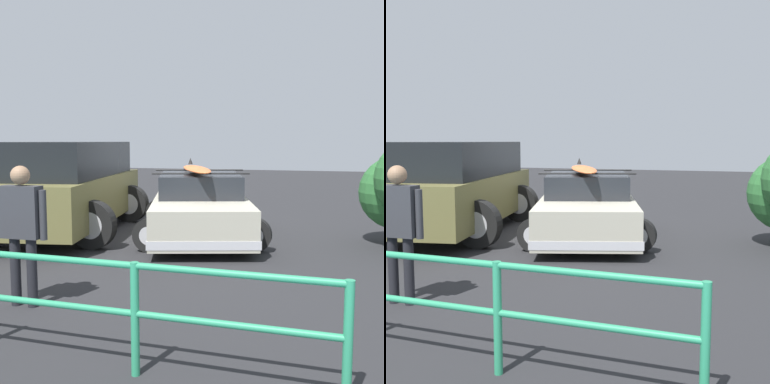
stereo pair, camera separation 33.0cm
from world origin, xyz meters
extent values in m
cube|color=#28282B|center=(0.00, 0.00, -0.01)|extent=(44.00, 44.00, 0.02)
cube|color=#B7B29E|center=(-0.51, 0.17, 0.48)|extent=(2.87, 4.58, 0.65)
cube|color=#23262B|center=(-0.46, 0.01, 1.02)|extent=(2.05, 2.39, 0.43)
cube|color=silver|center=(-1.09, 2.18, 0.28)|extent=(1.74, 0.60, 0.14)
cube|color=silver|center=(0.08, -1.83, 0.28)|extent=(1.74, 0.60, 0.14)
cylinder|color=black|center=(-1.74, 1.19, 0.29)|extent=(0.58, 0.18, 0.58)
cylinder|color=#B7B7BC|center=(-1.74, 1.19, 0.29)|extent=(0.32, 0.19, 0.32)
cylinder|color=black|center=(-0.02, 1.69, 0.29)|extent=(0.58, 0.18, 0.58)
cylinder|color=#B7B7BC|center=(-0.02, 1.69, 0.29)|extent=(0.32, 0.19, 0.32)
cylinder|color=black|center=(-1.00, -1.34, 0.29)|extent=(0.58, 0.18, 0.58)
cylinder|color=#B7B7BC|center=(-1.00, -1.34, 0.29)|extent=(0.32, 0.19, 0.32)
cylinder|color=black|center=(0.72, -0.84, 0.29)|extent=(0.58, 0.18, 0.58)
cylinder|color=#B7B7BC|center=(0.72, -0.84, 0.29)|extent=(0.32, 0.19, 0.32)
cylinder|color=black|center=(-0.62, 0.55, 1.28)|extent=(1.78, 0.54, 0.03)
cylinder|color=black|center=(-0.30, -0.53, 1.28)|extent=(1.78, 0.54, 0.03)
ellipsoid|color=orange|center=(-0.41, 0.11, 1.34)|extent=(1.37, 2.48, 0.09)
cone|color=black|center=(-0.03, -0.81, 1.45)|extent=(0.10, 0.10, 0.14)
cube|color=brown|center=(2.20, 0.49, 0.73)|extent=(2.62, 5.02, 0.90)
cube|color=black|center=(2.20, 0.49, 1.52)|extent=(2.30, 3.96, 0.69)
cylinder|color=black|center=(2.62, -1.96, 0.83)|extent=(0.79, 0.31, 0.77)
cylinder|color=black|center=(1.03, 1.75, 0.43)|extent=(0.86, 0.22, 0.86)
cylinder|color=#B7B7BC|center=(1.03, 1.75, 0.43)|extent=(0.47, 0.23, 0.47)
cylinder|color=black|center=(1.52, -1.08, 0.43)|extent=(0.86, 0.22, 0.86)
cylinder|color=#B7B7BC|center=(1.52, -1.08, 0.43)|extent=(0.47, 0.23, 0.47)
cylinder|color=black|center=(3.36, -0.76, 0.43)|extent=(0.86, 0.22, 0.86)
cylinder|color=#B7B7BC|center=(3.36, -0.76, 0.43)|extent=(0.47, 0.23, 0.47)
cylinder|color=black|center=(0.30, 4.61, 0.40)|extent=(0.12, 0.12, 0.79)
cylinder|color=black|center=(0.52, 4.61, 0.40)|extent=(0.12, 0.12, 0.79)
cube|color=#333338|center=(0.41, 4.61, 1.09)|extent=(0.46, 0.19, 0.59)
sphere|color=#9E7556|center=(0.41, 4.61, 1.51)|extent=(0.21, 0.21, 0.21)
cylinder|color=#333338|center=(0.14, 4.61, 1.07)|extent=(0.08, 0.08, 0.56)
cylinder|color=#333338|center=(0.68, 4.61, 1.07)|extent=(0.08, 0.08, 0.56)
cylinder|color=#2D9366|center=(-3.07, 5.85, 0.47)|extent=(0.07, 0.07, 0.94)
cylinder|color=#2D9366|center=(-1.45, 5.80, 0.47)|extent=(0.07, 0.07, 0.94)
camera|label=1|loc=(-2.90, 9.25, 1.89)|focal=45.00mm
camera|label=2|loc=(-3.21, 9.16, 1.89)|focal=45.00mm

